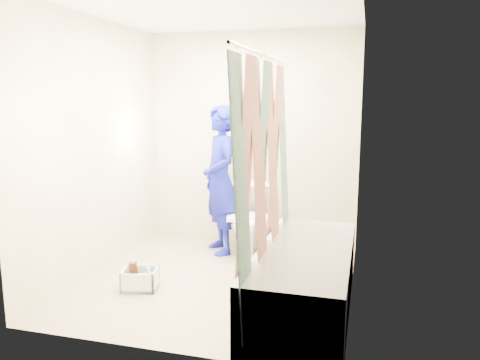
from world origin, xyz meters
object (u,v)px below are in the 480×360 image
(bathtub, at_px, (304,277))
(cleaning_caddy, at_px, (141,280))
(plumber, at_px, (220,180))
(toilet, at_px, (249,221))

(bathtub, distance_m, cleaning_caddy, 1.44)
(plumber, bearing_deg, cleaning_caddy, -52.54)
(toilet, distance_m, plumber, 0.53)
(toilet, xyz_separation_m, plumber, (-0.34, 0.06, 0.41))
(plumber, xyz_separation_m, cleaning_caddy, (-0.36, -1.17, -0.71))
(bathtub, xyz_separation_m, plumber, (-1.07, 1.19, 0.52))
(cleaning_caddy, bearing_deg, plumber, 60.54)
(cleaning_caddy, bearing_deg, bathtub, -13.23)
(bathtub, bearing_deg, cleaning_caddy, 179.20)
(toilet, relative_size, cleaning_caddy, 2.22)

